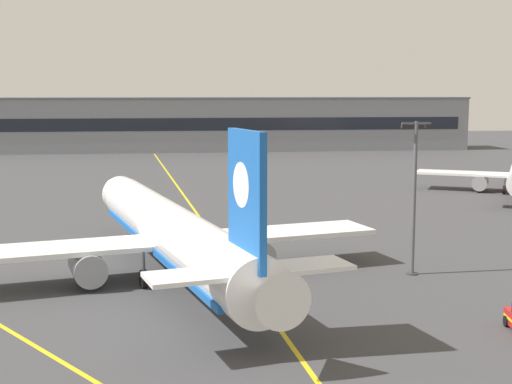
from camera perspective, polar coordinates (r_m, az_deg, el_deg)
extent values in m
plane|color=#3D3D3F|center=(43.33, -1.23, -10.45)|extent=(400.00, 400.00, 0.00)
cube|color=yellow|center=(72.33, -3.71, -2.99)|extent=(13.12, 179.56, 0.01)
cube|color=yellow|center=(46.07, -19.36, -9.77)|extent=(34.04, 49.75, 0.01)
cylinder|color=white|center=(53.66, -6.55, -3.05)|extent=(12.19, 35.88, 3.80)
cone|color=white|center=(72.28, -10.35, -0.30)|extent=(4.12, 3.38, 3.61)
cone|color=white|center=(35.58, 1.29, -7.98)|extent=(3.43, 3.39, 2.85)
cube|color=blue|center=(53.87, -6.53, -4.14)|extent=(11.44, 33.06, 0.44)
cube|color=black|center=(70.34, -10.08, 0.03)|extent=(3.03, 1.74, 0.60)
cube|color=white|center=(54.40, -6.70, -3.82)|extent=(32.23, 12.22, 0.36)
cylinder|color=gray|center=(52.57, -13.00, -5.74)|extent=(3.09, 4.04, 2.30)
cylinder|color=black|center=(54.35, -13.27, -5.30)|extent=(1.94, 0.64, 1.95)
cylinder|color=gray|center=(55.53, -0.18, -4.80)|extent=(3.09, 4.04, 2.30)
cylinder|color=black|center=(57.22, -0.84, -4.42)|extent=(1.94, 0.64, 1.95)
cube|color=blue|center=(37.99, -0.74, -0.56)|extent=(1.52, 4.76, 7.20)
cylinder|color=white|center=(38.17, -0.90, 0.57)|extent=(0.99, 2.44, 2.40)
cube|color=white|center=(38.16, -0.42, -6.18)|extent=(11.35, 5.32, 0.24)
cylinder|color=#4C4C51|center=(67.95, -9.56, -2.53)|extent=(0.24, 0.24, 1.60)
cylinder|color=black|center=(68.14, -9.54, -3.38)|extent=(0.60, 0.97, 0.90)
cylinder|color=#4C4C51|center=(51.54, -8.78, -5.50)|extent=(0.24, 0.24, 1.60)
cylinder|color=black|center=(51.81, -8.76, -6.71)|extent=(0.70, 1.36, 1.30)
cylinder|color=#4C4C51|center=(52.83, -3.24, -5.09)|extent=(0.24, 0.24, 1.60)
cylinder|color=black|center=(53.09, -3.23, -6.27)|extent=(0.70, 1.36, 1.30)
cylinder|color=gray|center=(104.05, 17.09, 0.71)|extent=(3.30, 3.78, 2.04)
cylinder|color=black|center=(105.68, 17.15, 0.82)|extent=(1.61, 0.96, 1.73)
cylinder|color=#4C4C51|center=(102.46, 18.83, 0.71)|extent=(0.21, 0.21, 1.42)
cylinder|color=black|center=(102.58, 18.80, 0.15)|extent=(0.85, 1.18, 1.15)
cylinder|color=#515156|center=(55.23, 12.24, -0.53)|extent=(0.28, 0.28, 11.44)
cylinder|color=#333338|center=(56.33, 12.07, -6.24)|extent=(0.90, 0.90, 0.10)
cube|color=#515156|center=(54.72, 12.41, 5.25)|extent=(2.20, 0.16, 0.16)
cube|color=black|center=(54.43, 11.51, 5.05)|extent=(0.44, 0.36, 0.28)
cube|color=black|center=(55.03, 13.29, 5.03)|extent=(0.44, 0.36, 0.28)
cylinder|color=black|center=(45.63, 18.96, -9.51)|extent=(0.31, 0.67, 0.64)
cube|color=gray|center=(168.91, -4.86, 5.24)|extent=(126.81, 12.00, 11.84)
cube|color=black|center=(162.86, -4.77, 5.28)|extent=(121.74, 0.12, 2.80)
cube|color=#595C63|center=(168.75, -4.89, 7.31)|extent=(127.21, 12.40, 0.40)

